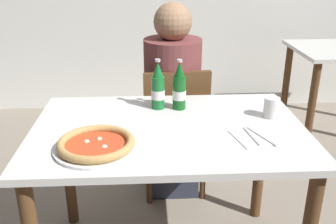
% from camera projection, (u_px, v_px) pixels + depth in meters
% --- Properties ---
extents(dining_table_main, '(1.20, 0.80, 0.75)m').
position_uv_depth(dining_table_main, '(169.00, 150.00, 1.74)').
color(dining_table_main, silver).
rests_on(dining_table_main, ground_plane).
extents(chair_behind_table, '(0.44, 0.44, 0.85)m').
position_uv_depth(chair_behind_table, '(174.00, 125.00, 2.36)').
color(chair_behind_table, brown).
rests_on(chair_behind_table, ground_plane).
extents(diner_seated, '(0.34, 0.34, 1.21)m').
position_uv_depth(diner_seated, '(172.00, 106.00, 2.37)').
color(diner_seated, '#2D3342').
rests_on(diner_seated, ground_plane).
extents(pizza_margherita_near, '(0.33, 0.33, 0.04)m').
position_uv_depth(pizza_margherita_near, '(96.00, 145.00, 1.49)').
color(pizza_margherita_near, white).
rests_on(pizza_margherita_near, dining_table_main).
extents(beer_bottle_left, '(0.07, 0.07, 0.25)m').
position_uv_depth(beer_bottle_left, '(179.00, 88.00, 1.85)').
color(beer_bottle_left, '#14591E').
rests_on(beer_bottle_left, dining_table_main).
extents(beer_bottle_center, '(0.07, 0.07, 0.25)m').
position_uv_depth(beer_bottle_center, '(158.00, 88.00, 1.86)').
color(beer_bottle_center, '#196B2D').
rests_on(beer_bottle_center, dining_table_main).
extents(napkin_with_cutlery, '(0.22, 0.22, 0.01)m').
position_uv_depth(napkin_with_cutlery, '(257.00, 137.00, 1.59)').
color(napkin_with_cutlery, white).
rests_on(napkin_with_cutlery, dining_table_main).
extents(paper_cup, '(0.07, 0.07, 0.09)m').
position_uv_depth(paper_cup, '(272.00, 107.00, 1.78)').
color(paper_cup, white).
rests_on(paper_cup, dining_table_main).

